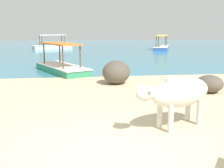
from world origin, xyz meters
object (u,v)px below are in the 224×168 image
Objects in this scene: cow at (179,93)px; boat_green at (62,66)px; boat_white at (52,46)px; boat_blue at (161,47)px.

boat_green is (-2.63, 7.28, -0.43)m from cow.
boat_green is (1.62, -14.65, 0.00)m from boat_white.
cow is at bearing 78.03° from boat_white.
boat_blue is at bearing -132.25° from cow.
boat_green is at bearing -96.19° from cow.
boat_green is at bearing 73.38° from boat_white.
boat_white is 1.01× the size of boat_green.
boat_green is 0.99× the size of boat_blue.
cow is at bearing -6.15° from boat_green.
cow is 0.47× the size of boat_green.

